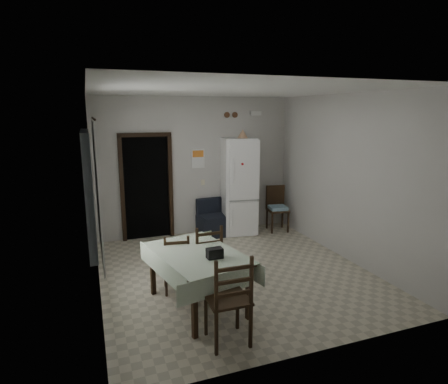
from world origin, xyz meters
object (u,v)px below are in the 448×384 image
dining_table (198,279)px  dining_chair_far_right (206,256)px  fridge (238,186)px  corner_chair (278,209)px  dining_chair_far_left (176,262)px  navy_seat (214,218)px  dining_chair_near_head (228,298)px

dining_table → dining_chair_far_right: bearing=49.3°
fridge → corner_chair: fridge is taller
dining_chair_far_left → dining_table: bearing=115.1°
navy_seat → corner_chair: size_ratio=0.77×
dining_chair_far_right → navy_seat: bearing=-112.3°
dining_chair_far_left → dining_chair_near_head: size_ratio=0.81×
corner_chair → dining_chair_far_right: 3.10m
fridge → dining_table: bearing=-113.8°
fridge → corner_chair: 1.04m
navy_seat → dining_chair_far_right: size_ratio=0.77×
fridge → corner_chair: size_ratio=2.08×
dining_chair_near_head → navy_seat: bearing=-105.4°
navy_seat → dining_chair_far_left: 2.58m
dining_chair_far_left → fridge: bearing=-121.6°
navy_seat → dining_table: dining_table is taller
dining_table → dining_chair_far_right: 0.58m
navy_seat → dining_chair_far_left: bearing=-124.0°
navy_seat → dining_chair_near_head: bearing=-109.4°
dining_chair_far_right → dining_chair_near_head: (-0.17, -1.39, 0.05)m
dining_chair_far_left → dining_chair_near_head: bearing=108.7°
navy_seat → dining_chair_far_left: dining_chair_far_left is taller
corner_chair → dining_chair_near_head: dining_chair_near_head is taller
fridge → dining_chair_near_head: 4.02m
dining_chair_far_left → dining_chair_near_head: dining_chair_near_head is taller
dining_table → dining_chair_near_head: size_ratio=1.36×
dining_chair_near_head → dining_chair_far_left: bearing=-79.0°
corner_chair → dining_chair_far_left: (-2.74, -2.03, -0.05)m
dining_table → dining_chair_far_left: bearing=94.3°
corner_chair → dining_chair_far_right: bearing=-129.3°
navy_seat → dining_chair_far_right: dining_chair_far_right is taller
corner_chair → dining_chair_far_right: (-2.31, -2.08, 0.00)m
corner_chair → dining_table: bearing=-126.3°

